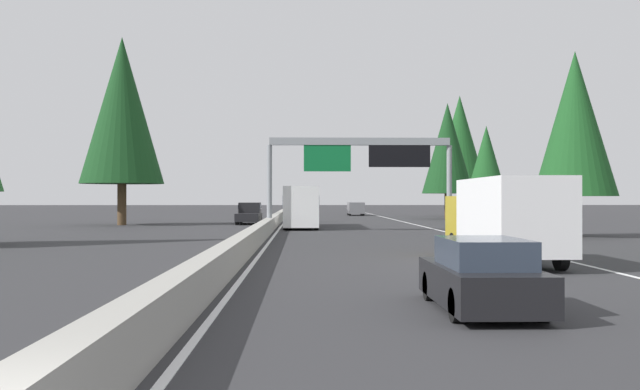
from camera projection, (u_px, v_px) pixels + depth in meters
name	position (u px, v px, depth m)	size (l,w,h in m)	color
ground_plane	(281.00, 223.00, 64.31)	(320.00, 320.00, 0.00)	#2D2D30
median_barrier	(284.00, 213.00, 84.30)	(180.00, 0.56, 0.90)	#9E9B93
shoulder_stripe_right	(394.00, 219.00, 74.58)	(160.00, 0.16, 0.01)	silver
shoulder_stripe_median	(286.00, 220.00, 74.31)	(160.00, 0.16, 0.01)	silver
sign_gantry_overhead	(362.00, 157.00, 48.53)	(0.50, 12.68, 6.38)	gray
sedan_near_center	(481.00, 277.00, 14.36)	(4.40, 1.80, 1.47)	black
box_truck_far_left	(504.00, 217.00, 24.93)	(8.50, 2.40, 2.95)	white
bus_far_center	(301.00, 205.00, 54.64)	(11.50, 2.55, 3.10)	white
minivan_mid_center	(356.00, 208.00, 91.94)	(5.00, 1.95, 1.69)	slate
oncoming_near	(249.00, 213.00, 62.08)	(5.60, 2.00, 1.86)	black
conifer_right_near	(575.00, 124.00, 41.27)	(4.76, 4.76, 10.82)	#4C3823
conifer_right_mid	(486.00, 163.00, 68.01)	(4.05, 4.05, 9.19)	#4C3823
conifer_right_far	(448.00, 148.00, 76.74)	(5.51, 5.51, 12.53)	#4C3823
conifer_right_distant	(460.00, 143.00, 87.22)	(6.54, 6.54, 14.86)	#4C3823
conifer_left_near	(122.00, 111.00, 59.35)	(6.93, 6.93, 15.74)	#4C3823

